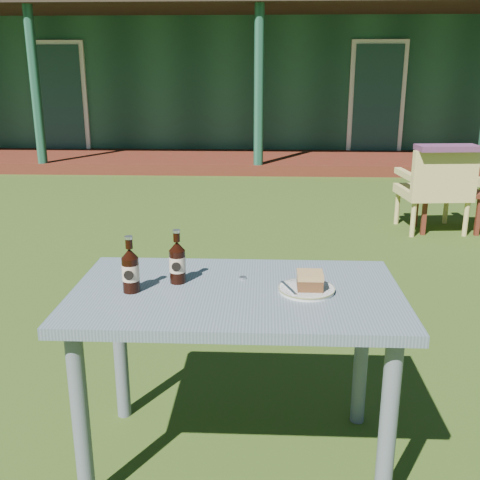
{
  "coord_description": "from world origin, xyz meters",
  "views": [
    {
      "loc": [
        0.1,
        -3.5,
        1.48
      ],
      "look_at": [
        0.0,
        -1.3,
        0.82
      ],
      "focal_mm": 42.0,
      "sensor_mm": 36.0,
      "label": 1
    }
  ],
  "objects_px": {
    "cafe_table": "(236,315)",
    "cake_slice": "(310,280)",
    "cola_bottle_far": "(130,270)",
    "plate": "(307,289)",
    "side_table": "(448,196)",
    "armchair_left": "(436,186)",
    "cola_bottle_near": "(177,262)"
  },
  "relations": [
    {
      "from": "cake_slice",
      "to": "armchair_left",
      "type": "distance_m",
      "value": 3.7
    },
    {
      "from": "plate",
      "to": "cola_bottle_near",
      "type": "distance_m",
      "value": 0.49
    },
    {
      "from": "plate",
      "to": "cake_slice",
      "type": "xyz_separation_m",
      "value": [
        0.01,
        -0.01,
        0.04
      ]
    },
    {
      "from": "side_table",
      "to": "cafe_table",
      "type": "bearing_deg",
      "value": -118.36
    },
    {
      "from": "cake_slice",
      "to": "cola_bottle_near",
      "type": "height_order",
      "value": "cola_bottle_near"
    },
    {
      "from": "cake_slice",
      "to": "side_table",
      "type": "height_order",
      "value": "cake_slice"
    },
    {
      "from": "cake_slice",
      "to": "side_table",
      "type": "bearing_deg",
      "value": 65.23
    },
    {
      "from": "cola_bottle_near",
      "to": "plate",
      "type": "bearing_deg",
      "value": -8.38
    },
    {
      "from": "side_table",
      "to": "cola_bottle_near",
      "type": "bearing_deg",
      "value": -121.68
    },
    {
      "from": "cola_bottle_far",
      "to": "side_table",
      "type": "distance_m",
      "value": 4.14
    },
    {
      "from": "cafe_table",
      "to": "cola_bottle_far",
      "type": "height_order",
      "value": "cola_bottle_far"
    },
    {
      "from": "plate",
      "to": "cafe_table",
      "type": "bearing_deg",
      "value": 179.25
    },
    {
      "from": "plate",
      "to": "side_table",
      "type": "bearing_deg",
      "value": 65.06
    },
    {
      "from": "cola_bottle_far",
      "to": "armchair_left",
      "type": "distance_m",
      "value": 4.02
    },
    {
      "from": "cafe_table",
      "to": "side_table",
      "type": "bearing_deg",
      "value": 61.64
    },
    {
      "from": "plate",
      "to": "cake_slice",
      "type": "relative_size",
      "value": 2.22
    },
    {
      "from": "cafe_table",
      "to": "cola_bottle_far",
      "type": "relative_size",
      "value": 5.76
    },
    {
      "from": "plate",
      "to": "cake_slice",
      "type": "height_order",
      "value": "cake_slice"
    },
    {
      "from": "cafe_table",
      "to": "cake_slice",
      "type": "xyz_separation_m",
      "value": [
        0.26,
        -0.01,
        0.15
      ]
    },
    {
      "from": "cake_slice",
      "to": "cola_bottle_near",
      "type": "xyz_separation_m",
      "value": [
        -0.49,
        0.08,
        0.04
      ]
    },
    {
      "from": "plate",
      "to": "cola_bottle_far",
      "type": "distance_m",
      "value": 0.64
    },
    {
      "from": "cola_bottle_near",
      "to": "cake_slice",
      "type": "bearing_deg",
      "value": -8.88
    },
    {
      "from": "side_table",
      "to": "armchair_left",
      "type": "bearing_deg",
      "value": -160.68
    },
    {
      "from": "cola_bottle_far",
      "to": "cola_bottle_near",
      "type": "bearing_deg",
      "value": 32.75
    },
    {
      "from": "plate",
      "to": "cola_bottle_near",
      "type": "xyz_separation_m",
      "value": [
        -0.48,
        0.07,
        0.07
      ]
    },
    {
      "from": "armchair_left",
      "to": "side_table",
      "type": "relative_size",
      "value": 1.34
    },
    {
      "from": "cafe_table",
      "to": "armchair_left",
      "type": "relative_size",
      "value": 1.49
    },
    {
      "from": "plate",
      "to": "armchair_left",
      "type": "height_order",
      "value": "armchair_left"
    },
    {
      "from": "cake_slice",
      "to": "cola_bottle_far",
      "type": "xyz_separation_m",
      "value": [
        -0.64,
        -0.02,
        0.04
      ]
    },
    {
      "from": "cola_bottle_near",
      "to": "armchair_left",
      "type": "distance_m",
      "value": 3.86
    },
    {
      "from": "cafe_table",
      "to": "cake_slice",
      "type": "distance_m",
      "value": 0.3
    },
    {
      "from": "cafe_table",
      "to": "cake_slice",
      "type": "height_order",
      "value": "cake_slice"
    }
  ]
}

